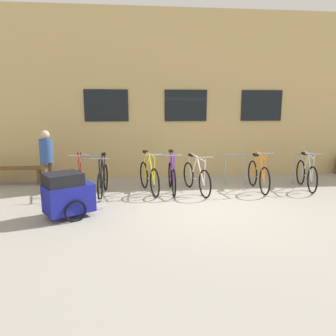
% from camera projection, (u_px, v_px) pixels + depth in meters
% --- Properties ---
extents(ground_plane, '(42.00, 42.00, 0.00)m').
position_uv_depth(ground_plane, '(207.00, 207.00, 6.95)').
color(ground_plane, '#9E998E').
extents(storefront_building, '(28.00, 7.41, 5.02)m').
position_uv_depth(storefront_building, '(172.00, 99.00, 13.19)').
color(storefront_building, tan).
rests_on(storefront_building, ground).
extents(bike_rack, '(6.63, 0.05, 0.90)m').
position_uv_depth(bike_rack, '(200.00, 167.00, 8.72)').
color(bike_rack, gray).
rests_on(bike_rack, ground).
extents(bicycle_yellow, '(0.55, 1.68, 1.07)m').
position_uv_depth(bicycle_yellow, '(149.00, 177.00, 8.15)').
color(bicycle_yellow, black).
rests_on(bicycle_yellow, ground).
extents(bicycle_silver, '(0.48, 1.64, 1.03)m').
position_uv_depth(bicycle_silver, '(306.00, 174.00, 8.54)').
color(bicycle_silver, black).
rests_on(bicycle_silver, ground).
extents(bicycle_purple, '(0.44, 1.67, 1.07)m').
position_uv_depth(bicycle_purple, '(172.00, 177.00, 8.21)').
color(bicycle_purple, black).
rests_on(bicycle_purple, ground).
extents(bicycle_black, '(0.44, 1.70, 1.04)m').
position_uv_depth(bicycle_black, '(103.00, 180.00, 7.89)').
color(bicycle_black, black).
rests_on(bicycle_black, ground).
extents(bicycle_orange, '(0.44, 1.68, 1.07)m').
position_uv_depth(bicycle_orange, '(258.00, 175.00, 8.37)').
color(bicycle_orange, black).
rests_on(bicycle_orange, ground).
extents(bicycle_red, '(0.45, 1.75, 1.09)m').
position_uv_depth(bicycle_red, '(80.00, 178.00, 7.98)').
color(bicycle_red, black).
rests_on(bicycle_red, ground).
extents(bicycle_white, '(0.53, 1.77, 1.01)m').
position_uv_depth(bicycle_white, '(196.00, 177.00, 8.17)').
color(bicycle_white, black).
rests_on(bicycle_white, ground).
extents(bike_trailer, '(1.40, 1.04, 0.93)m').
position_uv_depth(bike_trailer, '(68.00, 194.00, 6.25)').
color(bike_trailer, navy).
rests_on(bike_trailer, ground).
extents(wooden_bench, '(1.86, 0.40, 0.49)m').
position_uv_depth(wooden_bench, '(13.00, 172.00, 8.95)').
color(wooden_bench, brown).
rests_on(wooden_bench, ground).
extents(person_by_bench, '(0.32, 0.32, 1.60)m').
position_uv_depth(person_by_bench, '(47.00, 157.00, 7.97)').
color(person_by_bench, brown).
rests_on(person_by_bench, ground).
extents(backpack, '(0.32, 0.27, 0.44)m').
position_uv_depth(backpack, '(63.00, 183.00, 8.28)').
color(backpack, maroon).
rests_on(backpack, ground).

